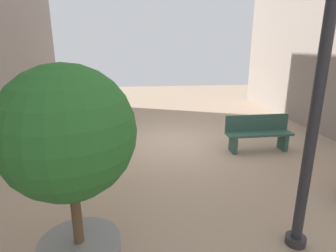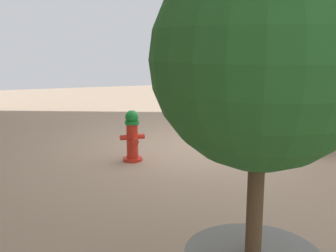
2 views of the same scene
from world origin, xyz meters
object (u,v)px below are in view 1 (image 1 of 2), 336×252
at_px(fire_hydrant, 121,135).
at_px(planter_tree, 70,154).
at_px(street_lamp, 326,45).
at_px(bench_near, 258,132).

height_order(fire_hydrant, planter_tree, planter_tree).
height_order(planter_tree, street_lamp, street_lamp).
bearing_deg(street_lamp, bench_near, -105.42).
height_order(fire_hydrant, street_lamp, street_lamp).
relative_size(fire_hydrant, planter_tree, 0.34).
xyz_separation_m(bench_near, street_lamp, (0.99, 3.57, 2.20)).
bearing_deg(bench_near, street_lamp, 74.58).
relative_size(bench_near, street_lamp, 0.40).
bearing_deg(street_lamp, fire_hydrant, -56.32).
height_order(bench_near, planter_tree, planter_tree).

